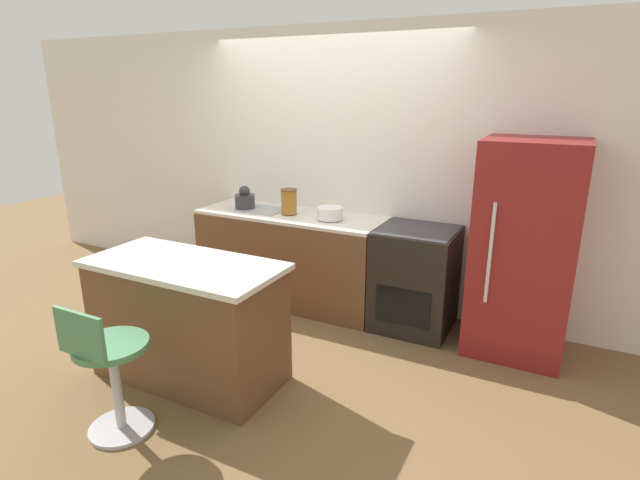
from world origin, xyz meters
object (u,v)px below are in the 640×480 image
stool_chair (110,370)px  kettle (245,199)px  oven_range (415,279)px  refrigerator (524,250)px  mixing_bowl (330,213)px

stool_chair → kettle: 2.34m
kettle → oven_range: bearing=1.0°
refrigerator → kettle: bearing=-179.6°
oven_range → kettle: kettle is taller
stool_chair → mixing_bowl: 2.29m
oven_range → stool_chair: oven_range is taller
stool_chair → kettle: kettle is taller
oven_range → mixing_bowl: bearing=-177.9°
kettle → mixing_bowl: bearing=0.0°
oven_range → mixing_bowl: 0.96m
oven_range → refrigerator: 0.94m
oven_range → stool_chair: (-1.19, -2.23, -0.01)m
oven_range → kettle: size_ratio=4.01×
kettle → stool_chair: bearing=-75.8°
refrigerator → kettle: 2.60m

